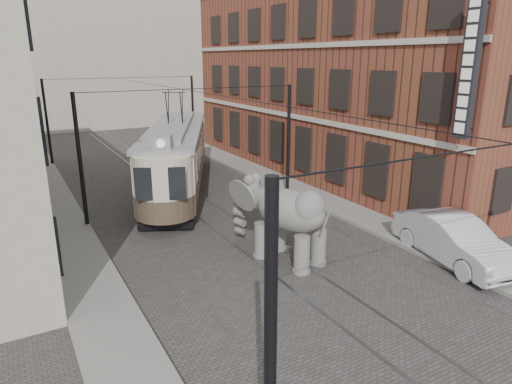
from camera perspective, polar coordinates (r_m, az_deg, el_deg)
ground at (r=18.21m, az=0.56°, el=-7.22°), size 120.00×120.00×0.00m
tram_rails at (r=18.20m, az=0.56°, el=-7.19°), size 1.54×80.00×0.02m
sidewalk_right at (r=21.59m, az=14.53°, el=-3.66°), size 2.00×60.00×0.15m
sidewalk_left at (r=16.27m, az=-20.12°, el=-11.07°), size 2.00×60.00×0.15m
brick_building at (r=30.40m, az=10.46°, el=13.77°), size 8.00×26.00×12.00m
distant_block at (r=55.07m, az=-21.42°, el=15.12°), size 28.00×10.00×14.00m
catenary at (r=21.51m, az=-6.56°, el=4.81°), size 11.00×30.20×6.00m
tram at (r=26.23m, az=-10.01°, el=6.32°), size 8.51×13.98×5.58m
elephant at (r=16.75m, az=4.31°, el=-3.81°), size 4.08×5.57×3.05m
parked_car at (r=18.43m, az=23.69°, el=-5.50°), size 2.76×5.46×1.72m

